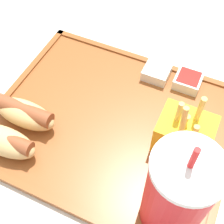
# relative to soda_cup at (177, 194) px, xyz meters

# --- Properties ---
(dining_table) EXTENTS (1.36, 1.11, 0.71)m
(dining_table) POSITION_rel_soda_cup_xyz_m (0.17, -0.12, -0.45)
(dining_table) COLOR beige
(dining_table) RESTS_ON ground_plane
(food_tray) EXTENTS (0.42, 0.35, 0.01)m
(food_tray) POSITION_rel_soda_cup_xyz_m (0.14, -0.11, -0.09)
(food_tray) COLOR brown
(food_tray) RESTS_ON dining_table
(soda_cup) EXTENTS (0.09, 0.09, 0.20)m
(soda_cup) POSITION_rel_soda_cup_xyz_m (0.00, 0.00, 0.00)
(soda_cup) COLOR red
(soda_cup) RESTS_ON food_tray
(hot_dog_far) EXTENTS (0.12, 0.05, 0.05)m
(hot_dog_far) POSITION_rel_soda_cup_xyz_m (0.28, 0.01, -0.06)
(hot_dog_far) COLOR #DBB270
(hot_dog_far) RESTS_ON food_tray
(hot_dog_near) EXTENTS (0.12, 0.05, 0.05)m
(hot_dog_near) POSITION_rel_soda_cup_xyz_m (0.28, -0.05, -0.06)
(hot_dog_near) COLOR #DBB270
(hot_dog_near) RESTS_ON food_tray
(fries_carton) EXTENTS (0.09, 0.07, 0.12)m
(fries_carton) POSITION_rel_soda_cup_xyz_m (0.02, -0.12, -0.05)
(fries_carton) COLOR gold
(fries_carton) RESTS_ON food_tray
(sauce_cup_mayo) EXTENTS (0.05, 0.05, 0.02)m
(sauce_cup_mayo) POSITION_rel_soda_cup_xyz_m (0.11, -0.25, -0.07)
(sauce_cup_mayo) COLOR silver
(sauce_cup_mayo) RESTS_ON food_tray
(sauce_cup_ketchup) EXTENTS (0.05, 0.05, 0.02)m
(sauce_cup_ketchup) POSITION_rel_soda_cup_xyz_m (0.05, -0.26, -0.07)
(sauce_cup_ketchup) COLOR silver
(sauce_cup_ketchup) RESTS_ON food_tray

